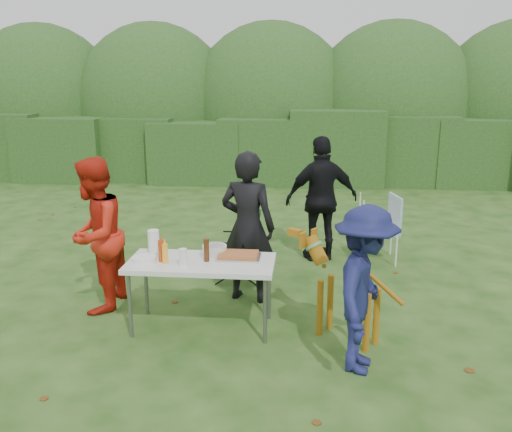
# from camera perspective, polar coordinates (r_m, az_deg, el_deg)

# --- Properties ---
(ground) EXTENTS (80.00, 80.00, 0.00)m
(ground) POSITION_cam_1_polar(r_m,az_deg,el_deg) (5.95, -4.92, -11.15)
(ground) COLOR #1E4211
(hedge_row) EXTENTS (22.00, 1.40, 1.70)m
(hedge_row) POSITION_cam_1_polar(r_m,az_deg,el_deg) (13.42, 1.09, 7.21)
(hedge_row) COLOR #23471C
(hedge_row) RESTS_ON ground
(shrub_backdrop) EXTENTS (20.00, 2.60, 3.20)m
(shrub_backdrop) POSITION_cam_1_polar(r_m,az_deg,el_deg) (14.93, 1.58, 10.85)
(shrub_backdrop) COLOR #3D6628
(shrub_backdrop) RESTS_ON ground
(folding_table) EXTENTS (1.50, 0.70, 0.74)m
(folding_table) POSITION_cam_1_polar(r_m,az_deg,el_deg) (5.60, -5.79, -5.25)
(folding_table) COLOR silver
(folding_table) RESTS_ON ground
(person_cook) EXTENTS (0.73, 0.57, 1.77)m
(person_cook) POSITION_cam_1_polar(r_m,az_deg,el_deg) (6.24, -0.86, -1.17)
(person_cook) COLOR black
(person_cook) RESTS_ON ground
(person_red_jacket) EXTENTS (0.67, 0.85, 1.73)m
(person_red_jacket) POSITION_cam_1_polar(r_m,az_deg,el_deg) (6.25, -16.61, -1.95)
(person_red_jacket) COLOR red
(person_red_jacket) RESTS_ON ground
(person_black_puffy) EXTENTS (1.12, 0.71, 1.78)m
(person_black_puffy) POSITION_cam_1_polar(r_m,az_deg,el_deg) (7.69, 6.93, 1.79)
(person_black_puffy) COLOR black
(person_black_puffy) RESTS_ON ground
(child) EXTENTS (0.79, 1.09, 1.52)m
(child) POSITION_cam_1_polar(r_m,az_deg,el_deg) (4.88, 11.31, -7.63)
(child) COLOR #171B4D
(child) RESTS_ON ground
(dog) EXTENTS (1.12, 0.97, 1.02)m
(dog) POSITION_cam_1_polar(r_m,az_deg,el_deg) (5.47, 9.72, -7.89)
(dog) COLOR #955E11
(dog) RESTS_ON ground
(camping_chair) EXTENTS (0.57, 0.57, 0.90)m
(camping_chair) POSITION_cam_1_polar(r_m,az_deg,el_deg) (6.98, -1.85, -3.17)
(camping_chair) COLOR #113B13
(camping_chair) RESTS_ON ground
(lawn_chair) EXTENTS (0.66, 0.66, 0.95)m
(lawn_chair) POSITION_cam_1_polar(r_m,az_deg,el_deg) (7.89, 12.68, -1.23)
(lawn_chair) COLOR #3C6CB7
(lawn_chair) RESTS_ON ground
(food_tray) EXTENTS (0.45, 0.30, 0.02)m
(food_tray) POSITION_cam_1_polar(r_m,az_deg,el_deg) (5.64, -1.85, -4.34)
(food_tray) COLOR #B7B7BA
(food_tray) RESTS_ON folding_table
(focaccia_bread) EXTENTS (0.40, 0.26, 0.04)m
(focaccia_bread) POSITION_cam_1_polar(r_m,az_deg,el_deg) (5.63, -1.85, -4.07)
(focaccia_bread) COLOR #AE5F30
(focaccia_bread) RESTS_ON food_tray
(mustard_bottle) EXTENTS (0.06, 0.06, 0.20)m
(mustard_bottle) POSITION_cam_1_polar(r_m,az_deg,el_deg) (5.54, -9.54, -3.93)
(mustard_bottle) COLOR #FFAA28
(mustard_bottle) RESTS_ON folding_table
(ketchup_bottle) EXTENTS (0.06, 0.06, 0.22)m
(ketchup_bottle) POSITION_cam_1_polar(r_m,az_deg,el_deg) (5.60, -9.95, -3.64)
(ketchup_bottle) COLOR #B13A12
(ketchup_bottle) RESTS_ON folding_table
(beer_bottle) EXTENTS (0.06, 0.06, 0.24)m
(beer_bottle) POSITION_cam_1_polar(r_m,az_deg,el_deg) (5.53, -5.24, -3.58)
(beer_bottle) COLOR #47230F
(beer_bottle) RESTS_ON folding_table
(paper_towel_roll) EXTENTS (0.12, 0.12, 0.26)m
(paper_towel_roll) POSITION_cam_1_polar(r_m,az_deg,el_deg) (5.84, -10.72, -2.70)
(paper_towel_roll) COLOR white
(paper_towel_roll) RESTS_ON folding_table
(cup_stack) EXTENTS (0.08, 0.08, 0.18)m
(cup_stack) POSITION_cam_1_polar(r_m,az_deg,el_deg) (5.43, -7.69, -4.35)
(cup_stack) COLOR white
(cup_stack) RESTS_ON folding_table
(pasta_bowl) EXTENTS (0.26, 0.26, 0.10)m
(pasta_bowl) POSITION_cam_1_polar(r_m,az_deg,el_deg) (5.75, -4.39, -3.58)
(pasta_bowl) COLOR silver
(pasta_bowl) RESTS_ON folding_table
(plate_stack) EXTENTS (0.24, 0.24, 0.05)m
(plate_stack) POSITION_cam_1_polar(r_m,az_deg,el_deg) (5.65, -11.68, -4.47)
(plate_stack) COLOR white
(plate_stack) RESTS_ON folding_table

